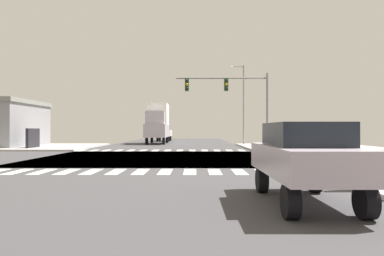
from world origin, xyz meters
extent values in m
cube|color=#3E3D3F|center=(0.00, 0.00, -0.03)|extent=(14.00, 90.00, 0.05)
cube|color=#3E3D3F|center=(0.00, 0.00, -0.03)|extent=(90.00, 12.00, 0.05)
cube|color=#B2ADA3|center=(13.00, 12.00, 0.07)|extent=(12.00, 12.00, 0.14)
cube|color=#AFAAA6|center=(-13.00, 12.00, 0.07)|extent=(12.00, 12.00, 0.14)
cube|color=white|center=(-4.75, -7.30, 0.00)|extent=(0.50, 2.00, 0.01)
cube|color=white|center=(-3.75, -7.30, 0.00)|extent=(0.50, 2.00, 0.01)
cube|color=white|center=(-2.75, -7.30, 0.00)|extent=(0.50, 2.00, 0.01)
cube|color=white|center=(-1.75, -7.30, 0.00)|extent=(0.50, 2.00, 0.01)
cube|color=white|center=(-0.75, -7.30, 0.00)|extent=(0.50, 2.00, 0.01)
cube|color=white|center=(0.25, -7.30, 0.00)|extent=(0.50, 2.00, 0.01)
cube|color=white|center=(1.25, -7.30, 0.00)|extent=(0.50, 2.00, 0.01)
cube|color=white|center=(2.25, -7.30, 0.00)|extent=(0.50, 2.00, 0.01)
cube|color=white|center=(3.25, -7.30, 0.00)|extent=(0.50, 2.00, 0.01)
cube|color=white|center=(4.25, -7.30, 0.00)|extent=(0.50, 2.00, 0.01)
cube|color=white|center=(5.25, -7.30, 0.00)|extent=(0.50, 2.00, 0.01)
cube|color=white|center=(6.25, -7.30, 0.00)|extent=(0.50, 2.00, 0.01)
cube|color=white|center=(-6.75, 7.30, 0.00)|extent=(0.50, 2.00, 0.01)
cube|color=white|center=(-5.75, 7.30, 0.00)|extent=(0.50, 2.00, 0.01)
cube|color=white|center=(-4.75, 7.30, 0.00)|extent=(0.50, 2.00, 0.01)
cube|color=white|center=(-3.75, 7.30, 0.00)|extent=(0.50, 2.00, 0.01)
cube|color=white|center=(-2.75, 7.30, 0.00)|extent=(0.50, 2.00, 0.01)
cube|color=white|center=(-1.75, 7.30, 0.00)|extent=(0.50, 2.00, 0.01)
cube|color=white|center=(-0.75, 7.30, 0.00)|extent=(0.50, 2.00, 0.01)
cube|color=white|center=(0.25, 7.30, 0.00)|extent=(0.50, 2.00, 0.01)
cube|color=white|center=(1.25, 7.30, 0.00)|extent=(0.50, 2.00, 0.01)
cube|color=white|center=(2.25, 7.30, 0.00)|extent=(0.50, 2.00, 0.01)
cube|color=white|center=(3.25, 7.30, 0.00)|extent=(0.50, 2.00, 0.01)
cube|color=white|center=(4.25, 7.30, 0.00)|extent=(0.50, 2.00, 0.01)
cube|color=white|center=(5.25, 7.30, 0.00)|extent=(0.50, 2.00, 0.01)
cube|color=white|center=(6.25, 7.30, 0.00)|extent=(0.50, 2.00, 0.01)
cylinder|color=gray|center=(8.40, 7.53, 3.16)|extent=(0.20, 0.20, 6.32)
cylinder|color=gray|center=(4.65, 7.53, 5.92)|extent=(7.49, 0.14, 0.14)
cube|color=#1E5123|center=(5.03, 7.53, 5.37)|extent=(0.32, 0.40, 1.00)
sphere|color=black|center=(5.03, 7.28, 5.68)|extent=(0.22, 0.22, 0.22)
sphere|color=orange|center=(5.03, 7.28, 5.37)|extent=(0.22, 0.22, 0.22)
sphere|color=black|center=(5.03, 7.28, 5.06)|extent=(0.22, 0.22, 0.22)
cube|color=#1E5123|center=(1.81, 7.53, 5.37)|extent=(0.32, 0.40, 1.00)
sphere|color=black|center=(1.81, 7.28, 5.68)|extent=(0.22, 0.22, 0.22)
sphere|color=orange|center=(1.81, 7.28, 5.37)|extent=(0.22, 0.22, 0.22)
sphere|color=black|center=(1.81, 7.28, 5.06)|extent=(0.22, 0.22, 0.22)
cylinder|color=gray|center=(7.73, 16.82, 4.30)|extent=(0.16, 0.16, 8.60)
cylinder|color=gray|center=(7.03, 16.82, 8.50)|extent=(1.40, 0.10, 0.10)
ellipsoid|color=silver|center=(6.33, 16.82, 8.45)|extent=(0.60, 0.32, 0.20)
cube|color=black|center=(-11.56, 9.04, 0.90)|extent=(0.24, 2.20, 1.80)
cylinder|color=black|center=(4.28, -12.00, 0.34)|extent=(0.26, 0.68, 0.68)
cylinder|color=black|center=(5.72, -12.00, 0.34)|extent=(0.26, 0.68, 0.68)
cylinder|color=black|center=(4.28, -14.92, 0.34)|extent=(0.26, 0.68, 0.68)
cylinder|color=black|center=(5.72, -14.92, 0.34)|extent=(0.26, 0.68, 0.68)
cube|color=#B9AAB9|center=(5.00, -13.46, 1.01)|extent=(1.80, 4.30, 0.66)
cube|color=black|center=(5.00, -13.46, 1.61)|extent=(1.55, 2.24, 0.54)
cylinder|color=black|center=(-1.20, 28.53, 0.37)|extent=(0.26, 0.74, 0.74)
cylinder|color=black|center=(-2.80, 28.53, 0.37)|extent=(0.26, 0.74, 0.74)
cylinder|color=black|center=(-1.20, 32.00, 0.37)|extent=(0.26, 0.74, 0.74)
cylinder|color=black|center=(-2.80, 32.00, 0.37)|extent=(0.26, 0.74, 0.74)
cube|color=silver|center=(-2.00, 30.26, 1.17)|extent=(2.00, 5.10, 0.86)
cube|color=black|center=(-2.00, 29.37, 1.97)|extent=(1.76, 1.78, 0.75)
cylinder|color=black|center=(-1.04, 18.40, 0.40)|extent=(0.26, 0.80, 0.80)
cylinder|color=black|center=(-2.96, 18.40, 0.40)|extent=(0.26, 0.80, 0.80)
cylinder|color=black|center=(-1.04, 23.30, 0.40)|extent=(0.26, 0.80, 0.80)
cylinder|color=black|center=(-2.96, 23.30, 0.40)|extent=(0.26, 0.80, 0.80)
cube|color=#B3A9B6|center=(-2.00, 20.85, 1.54)|extent=(2.40, 7.20, 1.49)
cube|color=white|center=(-2.00, 21.93, 3.57)|extent=(2.30, 4.18, 2.56)
cube|color=#B3A9B6|center=(-2.00, 18.69, 3.03)|extent=(2.11, 2.02, 1.49)
camera|label=1|loc=(2.44, -21.80, 1.73)|focal=33.50mm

